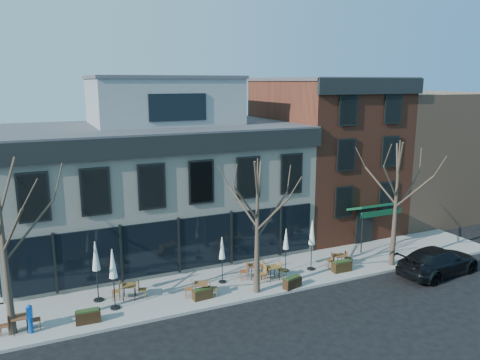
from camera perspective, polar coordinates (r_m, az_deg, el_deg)
name	(u,v)px	position (r m, az deg, el deg)	size (l,w,h in m)	color
ground	(179,276)	(27.45, -7.40, -11.56)	(120.00, 120.00, 0.00)	black
sidewalk_front	(247,280)	(26.63, 0.84, -12.04)	(33.50, 4.70, 0.15)	gray
corner_building	(155,179)	(30.74, -10.27, 0.15)	(18.39, 10.39, 11.10)	silver
red_brick_building	(324,153)	(35.80, 10.22, 3.29)	(8.20, 11.78, 11.18)	brown
bg_building	(415,151)	(43.02, 20.50, 3.30)	(12.00, 12.00, 10.00)	#8C664C
tree_corner	(4,244)	(22.05, -26.86, -6.95)	(3.93, 3.98, 7.92)	#382B21
tree_mid	(257,225)	(23.74, 2.14, -5.49)	(3.50, 3.55, 7.04)	#382B21
tree_right	(396,202)	(28.69, 18.49, -2.56)	(3.72, 3.77, 7.48)	#382B21
parked_sedan	(438,261)	(29.51, 23.01, -9.08)	(2.22, 5.45, 1.58)	black
call_box	(30,318)	(22.98, -24.23, -15.07)	(0.27, 0.27, 1.35)	#0C41A3
cafe_set_0	(20,322)	(23.38, -25.23, -15.40)	(1.68, 0.68, 0.89)	brown
cafe_set_1	(129,290)	(24.78, -13.35, -12.91)	(1.78, 0.88, 0.91)	brown
cafe_set_2	(201,288)	(24.44, -4.77, -13.00)	(1.73, 0.94, 0.89)	brown
cafe_set_3	(255,270)	(26.46, 1.86, -10.89)	(1.83, 0.84, 0.94)	brown
cafe_set_4	(272,271)	(26.35, 3.98, -11.05)	(1.73, 0.70, 0.91)	brown
cafe_set_5	(340,259)	(28.66, 12.04, -9.41)	(1.68, 0.75, 0.86)	brown
umbrella_0	(96,259)	(24.32, -17.16, -9.22)	(0.50, 0.50, 3.10)	black
umbrella_1	(113,267)	(23.32, -15.24, -10.18)	(0.48, 0.48, 3.02)	black
umbrella_2	(222,250)	(25.45, -2.20, -8.58)	(0.42, 0.42, 2.60)	black
umbrella_3	(286,241)	(27.02, 5.63, -7.44)	(0.41, 0.41, 2.56)	black
umbrella_4	(312,235)	(27.34, 8.77, -6.67)	(0.47, 0.47, 2.96)	black
planter_0	(88,316)	(23.14, -18.04, -15.52)	(1.12, 0.49, 0.61)	black
planter_1	(203,294)	(24.28, -4.58, -13.65)	(1.02, 0.48, 0.56)	#332411
planter_2	(292,282)	(25.56, 6.39, -12.28)	(1.13, 0.68, 0.59)	black
planter_3	(342,266)	(28.01, 12.31, -10.22)	(1.15, 0.48, 0.64)	black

